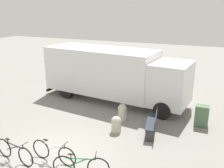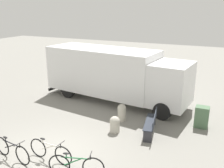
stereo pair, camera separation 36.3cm
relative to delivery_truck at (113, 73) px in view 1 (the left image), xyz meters
name	(u,v)px [view 1 (the left image)]	position (x,y,z in m)	size (l,w,h in m)	color
ground_plane	(52,157)	(0.27, -6.14, -1.61)	(60.00, 60.00, 0.00)	gray
delivery_truck	(113,73)	(0.00, 0.00, 0.00)	(8.46, 3.26, 2.91)	white
park_bench	(153,122)	(3.09, -2.93, -1.11)	(0.70, 1.76, 0.87)	#282D38
bicycle_near	(15,152)	(-0.75, -6.83, -1.23)	(1.79, 0.44, 0.80)	black
bicycle_middle	(54,152)	(0.50, -6.33, -1.23)	(1.80, 0.44, 0.80)	black
bicycle_far	(81,166)	(1.74, -6.64, -1.23)	(1.74, 0.64, 0.80)	black
bollard_near_bench	(116,124)	(1.64, -3.48, -1.24)	(0.44, 0.44, 0.71)	#B2AD9E
bollard_far_bench	(122,112)	(1.48, -2.33, -1.17)	(0.41, 0.41, 0.82)	#B2AD9E
utility_box	(202,116)	(4.92, -1.45, -1.13)	(0.58, 0.45, 0.96)	#4C6B4C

